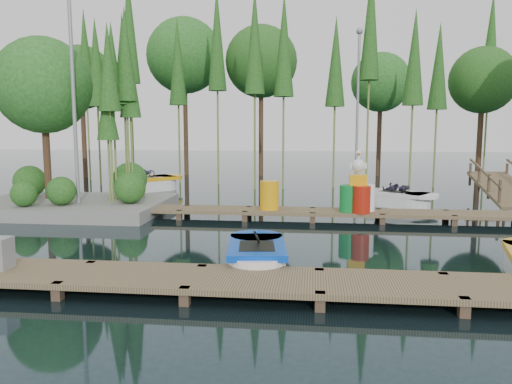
# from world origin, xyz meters

# --- Properties ---
(ground_plane) EXTENTS (90.00, 90.00, 0.00)m
(ground_plane) POSITION_xyz_m (0.00, 0.00, 0.00)
(ground_plane) COLOR #1B2D33
(near_dock) EXTENTS (18.00, 1.50, 0.50)m
(near_dock) POSITION_xyz_m (0.00, -4.50, 0.23)
(near_dock) COLOR brown
(near_dock) RESTS_ON ground
(far_dock) EXTENTS (15.00, 1.20, 0.50)m
(far_dock) POSITION_xyz_m (1.00, 2.50, 0.23)
(far_dock) COLOR brown
(far_dock) RESTS_ON ground
(island) EXTENTS (6.20, 4.20, 6.75)m
(island) POSITION_xyz_m (-6.30, 3.29, 3.18)
(island) COLOR gray
(island) RESTS_ON ground
(tree_screen) EXTENTS (34.42, 18.53, 10.31)m
(tree_screen) POSITION_xyz_m (-2.04, 10.60, 6.12)
(tree_screen) COLOR #472F1E
(tree_screen) RESTS_ON ground
(lamp_island) EXTENTS (0.30, 0.30, 7.25)m
(lamp_island) POSITION_xyz_m (-5.50, 2.50, 4.26)
(lamp_island) COLOR gray
(lamp_island) RESTS_ON ground
(lamp_rear) EXTENTS (0.30, 0.30, 7.25)m
(lamp_rear) POSITION_xyz_m (4.00, 11.00, 4.26)
(lamp_rear) COLOR gray
(lamp_rear) RESTS_ON ground
(ramp) EXTENTS (1.50, 3.94, 1.49)m
(ramp) POSITION_xyz_m (9.00, 6.50, 0.59)
(ramp) COLOR brown
(ramp) RESTS_ON ground
(boat_blue) EXTENTS (1.41, 2.60, 0.83)m
(boat_blue) POSITION_xyz_m (0.91, -2.93, 0.24)
(boat_blue) COLOR white
(boat_blue) RESTS_ON ground
(boat_yellow_far) EXTENTS (3.06, 2.97, 1.47)m
(boat_yellow_far) POSITION_xyz_m (-5.23, 8.71, 0.31)
(boat_yellow_far) COLOR white
(boat_yellow_far) RESTS_ON ground
(boat_white_far) EXTENTS (2.73, 2.34, 1.19)m
(boat_white_far) POSITION_xyz_m (5.10, 5.37, 0.27)
(boat_white_far) COLOR white
(boat_white_far) RESTS_ON ground
(yellow_barrel) EXTENTS (0.59, 0.59, 0.88)m
(yellow_barrel) POSITION_xyz_m (0.69, 2.50, 0.74)
(yellow_barrel) COLOR #F1A10C
(yellow_barrel) RESTS_ON far_dock
(drum_cluster) EXTENTS (1.07, 0.98, 1.85)m
(drum_cluster) POSITION_xyz_m (3.37, 2.35, 0.84)
(drum_cluster) COLOR #0D7B2D
(drum_cluster) RESTS_ON far_dock
(seagull_post) EXTENTS (0.50, 0.27, 0.80)m
(seagull_post) POSITION_xyz_m (3.77, 2.50, 0.84)
(seagull_post) COLOR gray
(seagull_post) RESTS_ON far_dock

